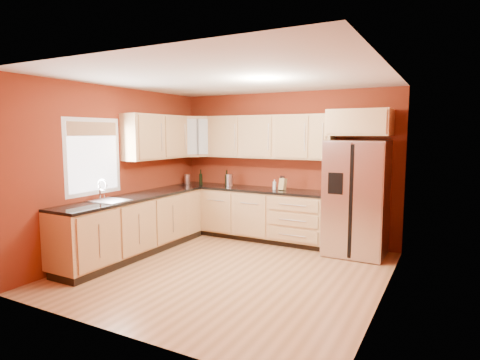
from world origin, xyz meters
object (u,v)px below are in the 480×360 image
at_px(refrigerator, 356,198).
at_px(wine_bottle_a, 201,177).
at_px(knife_block, 283,184).
at_px(soap_dispenser, 274,185).
at_px(canister_left, 187,179).

relative_size(refrigerator, wine_bottle_a, 6.12).
xyz_separation_m(refrigerator, knife_block, (-1.26, 0.08, 0.13)).
distance_m(refrigerator, soap_dispenser, 1.42).
bearing_deg(knife_block, wine_bottle_a, -165.11).
relative_size(canister_left, knife_block, 0.90).
bearing_deg(refrigerator, knife_block, 176.55).
relative_size(refrigerator, knife_block, 8.78).
height_order(canister_left, soap_dispenser, canister_left).
relative_size(refrigerator, canister_left, 9.78).
xyz_separation_m(knife_block, soap_dispenser, (-0.15, 0.00, -0.02)).
xyz_separation_m(wine_bottle_a, knife_block, (1.63, 0.07, -0.04)).
height_order(refrigerator, knife_block, refrigerator).
height_order(wine_bottle_a, knife_block, wine_bottle_a).
bearing_deg(wine_bottle_a, canister_left, -179.41).
height_order(refrigerator, canister_left, refrigerator).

